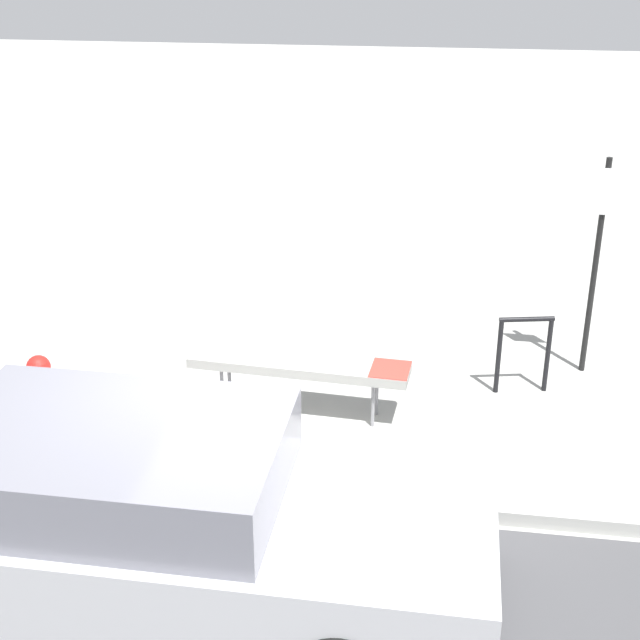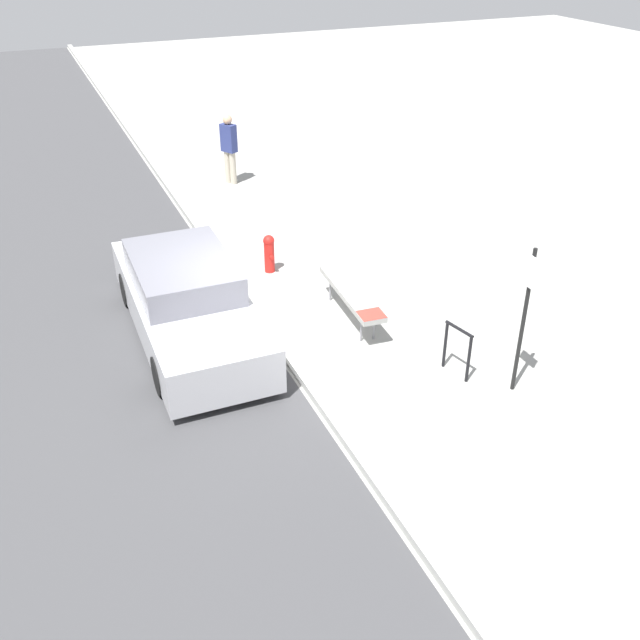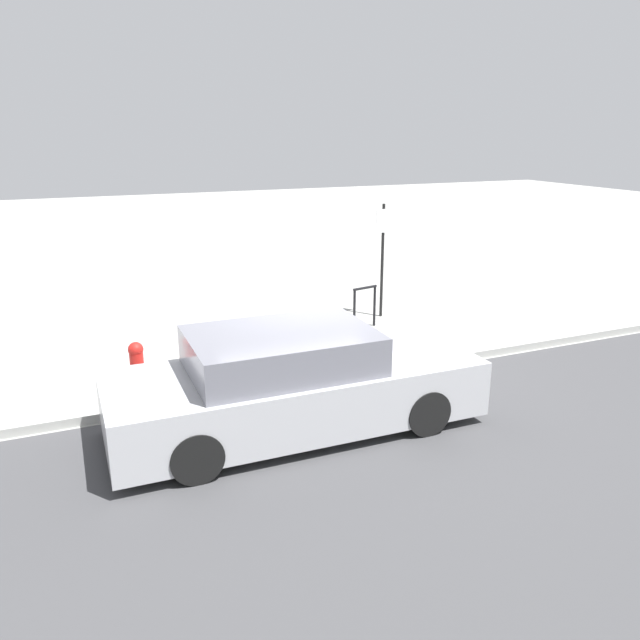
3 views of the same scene
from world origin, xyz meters
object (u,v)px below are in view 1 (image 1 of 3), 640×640
sign_post (598,248)px  fire_hydrant (42,391)px  bench (300,366)px  bike_rack (524,347)px  parked_car_near (141,520)px

sign_post → fire_hydrant: bearing=-158.7°
bench → bike_rack: bearing=23.2°
bike_rack → sign_post: (0.68, 0.57, 0.88)m
fire_hydrant → parked_car_near: 2.63m
bench → parked_car_near: (-0.64, -2.70, 0.12)m
bike_rack → fire_hydrant: size_ratio=1.08×
bench → bike_rack: size_ratio=2.60×
fire_hydrant → parked_car_near: parked_car_near is taller
parked_car_near → fire_hydrant: bearing=130.1°
sign_post → fire_hydrant: 5.59m
bike_rack → fire_hydrant: bearing=-162.2°
bench → sign_post: size_ratio=0.93×
fire_hydrant → bike_rack: bearing=17.8°
parked_car_near → bench: bearing=77.2°
sign_post → fire_hydrant: size_ratio=3.01×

